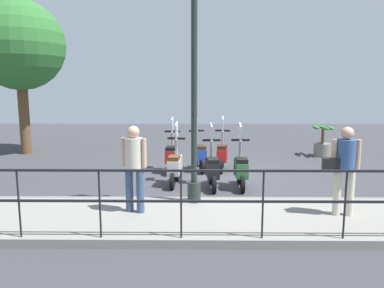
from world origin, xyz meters
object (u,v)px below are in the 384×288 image
(pedestrian_with_bag, at_px, (344,164))
(scooter_near_2, at_px, (175,166))
(scooter_near_1, at_px, (212,169))
(lamp_post_near, at_px, (194,98))
(potted_palm, at_px, (322,143))
(pedestrian_distant, at_px, (134,162))
(scooter_far_0, at_px, (222,154))
(scooter_far_2, at_px, (171,155))
(tree_large, at_px, (19,46))
(scooter_far_1, at_px, (199,154))
(scooter_near_0, at_px, (241,168))

(pedestrian_with_bag, xyz_separation_m, scooter_near_2, (2.53, 3.13, -0.60))
(pedestrian_with_bag, relative_size, scooter_near_1, 1.03)
(lamp_post_near, distance_m, potted_palm, 7.36)
(pedestrian_distant, bearing_deg, scooter_near_1, 161.96)
(scooter_near_1, bearing_deg, scooter_far_0, -13.81)
(pedestrian_distant, relative_size, scooter_far_0, 1.03)
(potted_palm, distance_m, scooter_far_2, 5.63)
(pedestrian_distant, height_order, tree_large, tree_large)
(potted_palm, xyz_separation_m, scooter_near_1, (-4.14, 3.99, 0.04))
(lamp_post_near, xyz_separation_m, tree_large, (6.01, 6.09, 1.58))
(potted_palm, bearing_deg, pedestrian_with_bag, 164.50)
(scooter_far_1, bearing_deg, lamp_post_near, 164.45)
(scooter_near_2, bearing_deg, scooter_far_0, -32.59)
(lamp_post_near, xyz_separation_m, potted_palm, (5.62, -4.42, -1.77))
(lamp_post_near, height_order, scooter_near_2, lamp_post_near)
(scooter_far_1, xyz_separation_m, scooter_far_2, (-0.18, 0.78, 0.00))
(scooter_far_2, bearing_deg, scooter_near_1, -144.60)
(pedestrian_with_bag, height_order, pedestrian_distant, same)
(pedestrian_distant, height_order, scooter_near_0, pedestrian_distant)
(pedestrian_with_bag, height_order, scooter_near_1, pedestrian_with_bag)
(tree_large, bearing_deg, scooter_far_0, -110.79)
(pedestrian_with_bag, bearing_deg, scooter_far_1, 38.73)
(pedestrian_with_bag, distance_m, scooter_near_2, 4.07)
(scooter_near_0, xyz_separation_m, scooter_near_1, (-0.03, 0.68, 0.00))
(pedestrian_with_bag, height_order, scooter_near_0, pedestrian_with_bag)
(scooter_near_0, bearing_deg, scooter_near_1, 93.30)
(tree_large, bearing_deg, pedestrian_with_bag, -127.76)
(scooter_near_2, distance_m, scooter_far_2, 1.42)
(pedestrian_with_bag, relative_size, scooter_far_1, 1.03)
(tree_large, bearing_deg, potted_palm, -92.14)
(pedestrian_with_bag, height_order, potted_palm, pedestrian_with_bag)
(lamp_post_near, xyz_separation_m, pedestrian_distant, (-0.63, 1.08, -1.13))
(pedestrian_with_bag, bearing_deg, scooter_far_0, 31.19)
(potted_palm, relative_size, scooter_near_2, 0.69)
(tree_large, relative_size, scooter_near_2, 3.49)
(tree_large, bearing_deg, pedestrian_distant, -142.96)
(pedestrian_with_bag, height_order, scooter_far_1, pedestrian_with_bag)
(pedestrian_distant, bearing_deg, scooter_far_2, -168.76)
(scooter_near_0, height_order, scooter_near_1, same)
(scooter_near_1, bearing_deg, lamp_post_near, 160.80)
(pedestrian_with_bag, distance_m, scooter_far_1, 4.86)
(scooter_near_1, relative_size, scooter_far_1, 1.00)
(scooter_near_1, relative_size, scooter_far_2, 1.00)
(lamp_post_near, relative_size, scooter_far_2, 3.00)
(lamp_post_near, xyz_separation_m, scooter_far_1, (3.35, -0.12, -1.73))
(pedestrian_distant, distance_m, scooter_near_2, 2.54)
(tree_large, xyz_separation_m, scooter_far_2, (-2.83, -5.43, -3.31))
(scooter_near_1, bearing_deg, pedestrian_distant, 141.31)
(pedestrian_distant, xyz_separation_m, scooter_far_1, (3.98, -1.20, -0.60))
(lamp_post_near, height_order, scooter_far_1, lamp_post_near)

